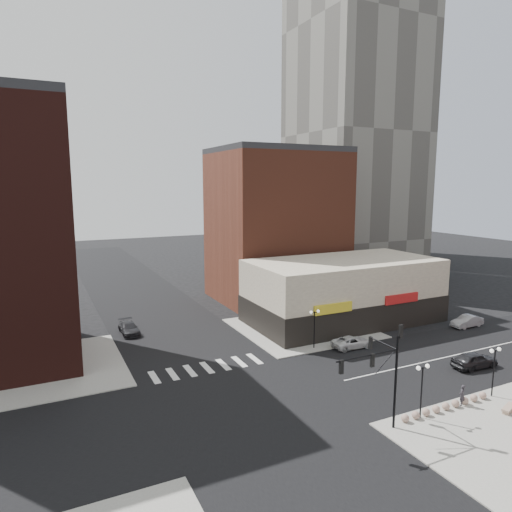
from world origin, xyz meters
TOP-DOWN VIEW (x-y plane):
  - ground at (0.00, 0.00)m, footprint 240.00×240.00m
  - road_ew at (0.00, 0.00)m, footprint 200.00×14.00m
  - road_ns at (0.00, 0.00)m, footprint 14.00×200.00m
  - sidewalk_nw at (-14.50, 14.50)m, footprint 15.00×15.00m
  - sidewalk_ne at (14.50, 14.50)m, footprint 15.00×15.00m
  - building_ne_midrise at (19.00, 29.50)m, footprint 18.00×15.00m
  - tower_near at (40.00, 38.00)m, footprint 20.00×20.00m
  - tower_far at (60.00, 56.00)m, footprint 18.00×18.00m
  - building_ne_row at (21.00, 15.00)m, footprint 24.20×12.20m
  - traffic_signal at (7.24, -7.83)m, footprint 5.59×3.09m
  - street_lamp_se_a at (11.00, -8.00)m, footprint 1.22×0.32m
  - street_lamp_se_b at (19.00, -8.00)m, footprint 1.22×0.32m
  - street_lamp_ne at (12.00, 8.00)m, footprint 1.22×0.32m
  - bollard_row at (13.70, -8.00)m, footprint 8.99×0.59m
  - white_suv at (15.87, 6.50)m, footprint 4.60×2.23m
  - dark_sedan_east at (23.02, -3.10)m, footprint 4.80×2.22m
  - silver_sedan at (33.22, 6.11)m, footprint 4.37×1.55m
  - dark_sedan_north at (-4.88, 21.84)m, footprint 1.98×4.73m
  - pedestrian at (15.42, -8.00)m, footprint 0.74×0.66m
  - stone_bench at (17.86, -10.32)m, footprint 1.88×1.09m

SIDE VIEW (x-z plane):
  - ground at x=0.00m, z-range 0.00..0.00m
  - road_ew at x=0.00m, z-range 0.00..0.02m
  - road_ns at x=0.00m, z-range 0.00..0.02m
  - sidewalk_nw at x=-14.50m, z-range 0.00..0.12m
  - sidewalk_ne at x=14.50m, z-range 0.00..0.12m
  - stone_bench at x=17.86m, z-range 0.13..0.55m
  - bollard_row at x=13.70m, z-range 0.12..0.71m
  - white_suv at x=15.87m, z-range 0.00..1.26m
  - dark_sedan_north at x=-4.88m, z-range 0.00..1.36m
  - silver_sedan at x=33.22m, z-range 0.00..1.43m
  - dark_sedan_east at x=23.02m, z-range 0.00..1.59m
  - pedestrian at x=15.42m, z-range 0.12..1.82m
  - street_lamp_se_a at x=11.00m, z-range 1.21..5.37m
  - street_lamp_se_b at x=19.00m, z-range 1.21..5.37m
  - street_lamp_ne at x=12.00m, z-range 1.21..5.37m
  - building_ne_row at x=21.00m, z-range -0.70..7.30m
  - traffic_signal at x=7.24m, z-range 1.07..8.85m
  - building_ne_midrise at x=19.00m, z-range 0.00..22.00m
  - tower_far at x=60.00m, z-range 0.00..82.00m
  - tower_near at x=40.00m, z-range 0.00..90.00m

